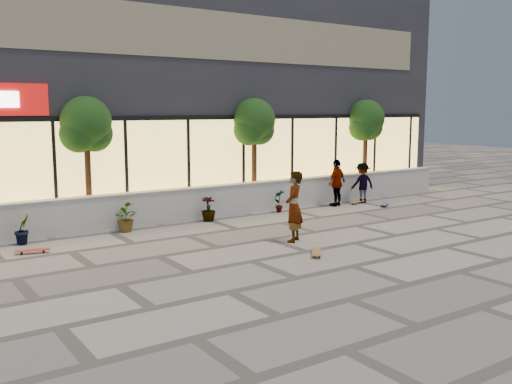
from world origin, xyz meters
TOP-DOWN VIEW (x-y plane):
  - ground at (0.00, 0.00)m, footprint 80.00×80.00m
  - planter_wall at (0.00, 7.00)m, footprint 22.00×0.42m
  - retail_building at (-0.00, 12.49)m, footprint 24.00×9.17m
  - shrub_b at (-5.70, 6.45)m, footprint 0.57×0.57m
  - shrub_c at (-2.90, 6.45)m, footprint 0.68×0.77m
  - shrub_d at (-0.10, 6.45)m, footprint 0.64×0.64m
  - shrub_e at (2.70, 6.45)m, footprint 0.46×0.35m
  - tree_midwest at (-3.50, 7.70)m, footprint 1.60×1.50m
  - tree_mideast at (2.50, 7.70)m, footprint 1.60×1.50m
  - tree_east at (8.00, 7.70)m, footprint 1.60×1.50m
  - skater_center at (0.40, 2.69)m, footprint 0.83×0.79m
  - skater_right_near at (5.21, 6.30)m, footprint 1.09×0.69m
  - skater_right_far at (6.50, 6.30)m, footprint 1.06×0.72m
  - skateboard_center at (-0.04, 1.22)m, footprint 0.69×0.76m
  - skateboard_left at (-5.73, 5.30)m, footprint 0.85×0.41m
  - skateboard_right_near at (6.18, 6.20)m, footprint 0.77×0.33m
  - skateboard_right_far at (6.68, 5.29)m, footprint 0.78×0.62m

SIDE VIEW (x-z plane):
  - ground at x=0.00m, z-range 0.00..0.00m
  - skateboard_right_near at x=6.18m, z-range 0.03..0.12m
  - skateboard_right_far at x=6.68m, z-range 0.03..0.13m
  - skateboard_left at x=-5.73m, z-range 0.03..0.13m
  - skateboard_center at x=-0.04m, z-range 0.03..0.13m
  - shrub_b at x=-5.70m, z-range 0.00..0.81m
  - shrub_c at x=-2.90m, z-range 0.00..0.81m
  - shrub_d at x=-0.10m, z-range 0.00..0.81m
  - shrub_e at x=2.70m, z-range 0.00..0.81m
  - planter_wall at x=0.00m, z-range 0.00..1.04m
  - skater_right_far at x=6.50m, z-range 0.00..1.52m
  - skater_right_near at x=5.21m, z-range 0.00..1.72m
  - skater_center at x=0.40m, z-range 0.00..1.90m
  - tree_midwest at x=-3.50m, z-range 1.03..4.94m
  - tree_mideast at x=2.50m, z-range 1.03..4.94m
  - tree_east at x=8.00m, z-range 1.03..4.94m
  - retail_building at x=0.00m, z-range 0.00..8.50m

